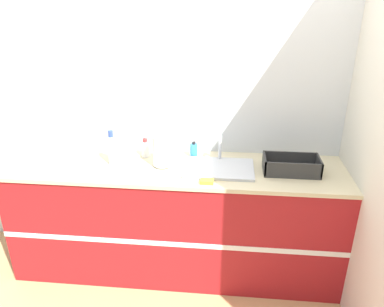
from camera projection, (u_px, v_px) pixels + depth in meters
ground_plane at (171, 292)px, 2.85m from camera, size 12.00×12.00×0.00m
wall_back at (180, 103)px, 2.90m from camera, size 4.90×0.06×2.60m
wall_right at (364, 123)px, 2.48m from camera, size 0.06×2.60×2.60m
counter_cabinet at (176, 219)px, 2.94m from camera, size 2.52×0.63×0.92m
sink at (219, 167)px, 2.70m from camera, size 0.50×0.34×0.21m
paper_towel_roll at (162, 151)px, 2.71m from camera, size 0.14×0.14×0.24m
dish_rack at (291, 167)px, 2.64m from camera, size 0.39×0.21×0.12m
bottle_white_spray at (145, 149)px, 2.89m from camera, size 0.06×0.06×0.15m
bottle_clear at (112, 149)px, 2.74m from camera, size 0.06×0.06×0.26m
soap_dispenser at (194, 150)px, 2.89m from camera, size 0.06×0.06×0.12m
sponge at (207, 181)px, 2.51m from camera, size 0.09×0.06×0.02m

